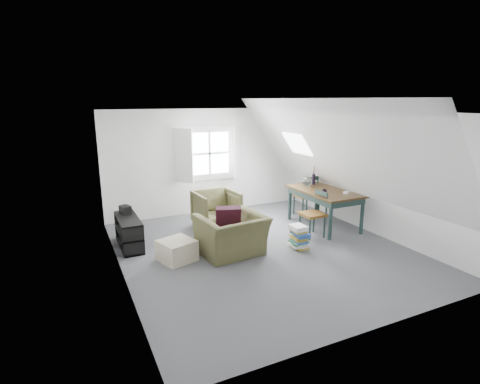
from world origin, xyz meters
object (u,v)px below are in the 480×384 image
armchair_far (217,227)px  dining_table (325,195)px  armchair_near (232,254)px  ottoman (177,250)px  dining_chair_near (314,213)px  magazine_stack (299,237)px  media_shelf (129,234)px  dining_chair_far (306,195)px

armchair_far → dining_table: 2.44m
armchair_near → ottoman: 0.99m
dining_table → dining_chair_near: (-0.56, -0.40, -0.23)m
ottoman → dining_chair_near: 2.85m
dining_chair_near → magazine_stack: dining_chair_near is taller
ottoman → media_shelf: size_ratio=0.49×
armchair_near → dining_chair_near: 1.94m
dining_chair_far → magazine_stack: size_ratio=2.24×
armchair_far → media_shelf: 1.96m
armchair_near → dining_chair_far: 2.92m
ottoman → dining_table: (3.40, 0.38, 0.53)m
armchair_far → dining_chair_near: 2.13m
dining_chair_near → magazine_stack: 0.80m
media_shelf → magazine_stack: 3.18m
media_shelf → dining_chair_near: bearing=-17.7°
armchair_near → ottoman: same height
magazine_stack → media_shelf: bearing=153.4°
magazine_stack → dining_chair_far: bearing=51.5°
armchair_near → magazine_stack: (1.25, -0.28, 0.22)m
armchair_far → dining_chair_near: bearing=-44.5°
dining_table → media_shelf: (-4.03, 0.60, -0.45)m
magazine_stack → dining_table: bearing=34.5°
dining_table → armchair_near: bearing=-169.6°
dining_chair_near → magazine_stack: (-0.63, -0.42, -0.26)m
ottoman → magazine_stack: 2.25m
dining_table → dining_chair_far: size_ratio=1.66×
dining_chair_near → media_shelf: (-3.47, 1.00, -0.23)m
dining_chair_near → media_shelf: size_ratio=0.84×
ottoman → dining_chair_far: size_ratio=0.55×
magazine_stack → ottoman: bearing=168.7°
armchair_near → magazine_stack: size_ratio=2.53×
dining_table → dining_chair_near: size_ratio=1.76×
armchair_near → dining_table: dining_table is taller
armchair_near → dining_chair_far: bearing=-158.2°
armchair_near → magazine_stack: 1.30m
armchair_far → magazine_stack: size_ratio=2.02×
dining_table → media_shelf: dining_table is taller
armchair_near → dining_chair_near: dining_chair_near is taller
armchair_near → ottoman: (-0.96, 0.16, 0.18)m
armchair_far → armchair_near: bearing=-105.0°
armchair_far → dining_chair_near: size_ratio=0.96×
dining_chair_far → media_shelf: dining_chair_far is taller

